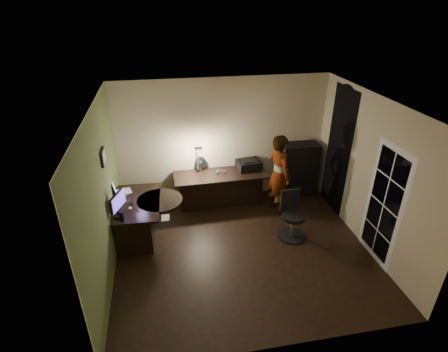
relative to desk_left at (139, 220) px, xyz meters
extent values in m
cube|color=black|center=(1.83, -0.75, -0.40)|extent=(4.50, 4.00, 0.01)
cube|color=silver|center=(1.83, -0.75, 2.31)|extent=(4.50, 4.00, 0.01)
cube|color=#C7B68F|center=(1.83, 1.25, 0.96)|extent=(4.50, 0.01, 2.70)
cube|color=#C7B68F|center=(1.83, -2.76, 0.96)|extent=(4.50, 0.01, 2.70)
cube|color=#C7B68F|center=(-0.42, -0.75, 0.96)|extent=(0.01, 4.00, 2.70)
cube|color=#C7B68F|center=(4.08, -0.75, 0.96)|extent=(0.01, 4.00, 2.70)
cube|color=#536633|center=(-0.41, -0.75, 0.96)|extent=(0.00, 4.00, 2.70)
cube|color=black|center=(4.07, 0.40, 0.91)|extent=(0.01, 0.90, 2.60)
cube|color=white|center=(4.07, -1.30, 0.66)|extent=(0.02, 0.92, 2.10)
cube|color=black|center=(-0.39, -0.30, 1.46)|extent=(0.04, 0.30, 0.25)
cube|color=black|center=(0.00, 0.00, 0.00)|extent=(0.89, 1.39, 0.78)
cube|color=black|center=(1.71, 0.88, -0.02)|extent=(1.99, 0.73, 0.74)
cube|color=black|center=(3.52, 1.03, 0.23)|extent=(0.83, 0.42, 1.23)
cube|color=silver|center=(-0.28, 0.23, 0.45)|extent=(0.27, 0.25, 0.09)
cube|color=silver|center=(-0.24, 0.23, 0.60)|extent=(0.39, 0.37, 0.22)
cube|color=black|center=(-0.28, -0.43, 0.57)|extent=(0.27, 0.47, 0.31)
ellipsoid|color=silver|center=(-0.10, -0.25, 0.43)|extent=(0.08, 0.10, 0.03)
cube|color=black|center=(-0.08, -0.05, 0.41)|extent=(0.09, 0.14, 0.01)
cube|color=black|center=(0.02, -0.32, 0.41)|extent=(0.10, 0.12, 0.01)
cylinder|color=black|center=(-0.21, -0.60, 0.50)|extent=(0.09, 0.09, 0.18)
cube|color=silver|center=(0.50, -0.64, 0.41)|extent=(0.14, 0.19, 0.01)
cube|color=black|center=(1.32, 1.12, 0.52)|extent=(0.23, 0.14, 0.34)
cube|color=#2E599F|center=(1.72, 0.90, 0.39)|extent=(0.20, 0.11, 0.09)
cube|color=black|center=(2.36, 1.01, 0.46)|extent=(0.55, 0.45, 0.22)
cube|color=black|center=(1.26, 1.08, 0.71)|extent=(0.21, 0.34, 0.72)
cube|color=black|center=(2.85, -0.53, 0.07)|extent=(0.56, 0.56, 0.93)
imported|color=#D8A88C|center=(2.85, 0.43, 0.47)|extent=(0.57, 0.70, 1.72)
camera|label=1|loc=(0.59, -5.61, 3.76)|focal=28.00mm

